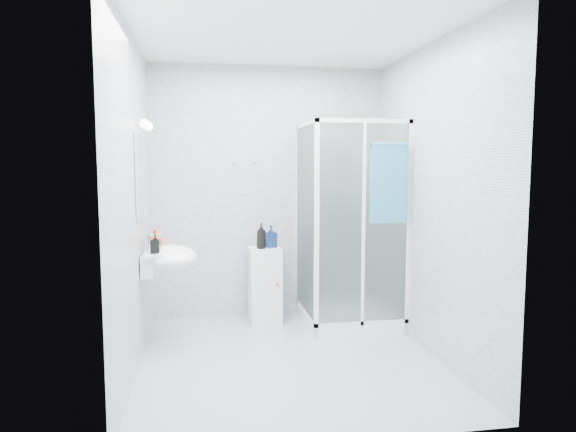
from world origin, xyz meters
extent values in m
cube|color=silver|center=(0.00, 0.00, 1.30)|extent=(2.40, 2.60, 2.60)
cube|color=#B6B8BB|center=(0.00, 0.00, 0.00)|extent=(2.40, 2.60, 0.01)
cube|color=white|center=(0.00, 0.00, 2.60)|extent=(2.40, 2.60, 0.01)
cube|color=white|center=(0.75, 0.85, 0.06)|extent=(0.90, 0.90, 0.12)
cube|color=white|center=(0.32, 0.85, 1.98)|extent=(0.04, 0.90, 0.04)
cube|color=white|center=(0.75, 0.42, 1.98)|extent=(0.90, 0.04, 0.04)
cube|color=white|center=(0.32, 0.42, 1.00)|extent=(0.04, 0.04, 2.00)
cube|color=white|center=(0.31, 0.85, 1.04)|extent=(0.02, 0.82, 1.84)
cube|color=white|center=(0.75, 0.41, 1.04)|extent=(0.82, 0.02, 1.84)
cube|color=white|center=(0.75, 0.42, 1.04)|extent=(0.03, 0.04, 1.84)
cylinder|color=silver|center=(0.75, 1.24, 1.35)|extent=(0.02, 0.02, 1.00)
cylinder|color=silver|center=(0.75, 1.21, 1.82)|extent=(0.09, 0.05, 0.09)
cylinder|color=silver|center=(0.80, 1.27, 1.05)|extent=(0.12, 0.04, 0.12)
cylinder|color=silver|center=(1.03, 0.38, 1.78)|extent=(0.03, 0.05, 0.03)
cube|color=white|center=(-1.14, 0.45, 0.75)|extent=(0.10, 0.40, 0.18)
ellipsoid|color=white|center=(-0.96, 0.45, 0.80)|extent=(0.46, 0.56, 0.20)
cube|color=white|center=(-1.08, 0.45, 0.85)|extent=(0.16, 0.50, 0.02)
cylinder|color=silver|center=(-1.14, 0.45, 0.93)|extent=(0.04, 0.04, 0.16)
cylinder|color=silver|center=(-1.09, 0.45, 0.99)|extent=(0.12, 0.02, 0.02)
cube|color=white|center=(-1.19, 0.45, 1.50)|extent=(0.02, 0.60, 0.70)
cylinder|color=silver|center=(-1.17, 0.29, 1.92)|extent=(0.05, 0.04, 0.04)
sphere|color=white|center=(-1.13, 0.29, 1.92)|extent=(0.08, 0.08, 0.08)
cylinder|color=silver|center=(-1.17, 0.61, 1.92)|extent=(0.05, 0.04, 0.04)
sphere|color=white|center=(-1.13, 0.61, 1.92)|extent=(0.08, 0.08, 0.08)
cylinder|color=silver|center=(-0.35, 1.27, 1.62)|extent=(0.02, 0.04, 0.02)
sphere|color=silver|center=(-0.35, 1.25, 1.62)|extent=(0.03, 0.03, 0.03)
cylinder|color=silver|center=(-0.15, 1.27, 1.62)|extent=(0.02, 0.04, 0.02)
sphere|color=silver|center=(-0.15, 1.25, 1.62)|extent=(0.03, 0.03, 0.03)
cube|color=white|center=(-0.07, 1.06, 0.38)|extent=(0.32, 0.32, 0.76)
cube|color=white|center=(-0.07, 0.91, 0.38)|extent=(0.28, 0.01, 0.64)
sphere|color=#D5481E|center=(0.03, 0.89, 0.42)|extent=(0.03, 0.03, 0.03)
cube|color=teal|center=(0.97, 0.36, 1.42)|extent=(0.34, 0.04, 0.70)
cylinder|color=teal|center=(0.97, 0.36, 1.77)|extent=(0.34, 0.05, 0.05)
imported|color=black|center=(-0.11, 1.03, 0.89)|extent=(0.10, 0.11, 0.26)
imported|color=navy|center=(0.00, 1.09, 0.87)|extent=(0.12, 0.12, 0.22)
imported|color=red|center=(-1.10, 0.58, 0.95)|extent=(0.13, 0.13, 0.17)
imported|color=black|center=(-1.07, 0.30, 0.94)|extent=(0.08, 0.08, 0.16)
camera|label=1|loc=(-0.68, -4.01, 1.59)|focal=32.00mm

